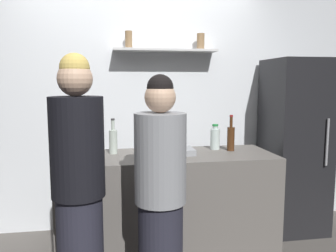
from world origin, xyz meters
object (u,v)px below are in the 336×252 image
Objects in this scene: refrigerator at (294,146)px; wine_bottle_green_glass at (160,147)px; person_grey_hoodie at (160,197)px; utensil_holder at (144,151)px; water_bottle_plastic at (215,138)px; wine_bottle_pale_glass at (113,141)px; wine_bottle_amber_glass at (231,138)px; wine_bottle_dark_glass at (93,146)px; person_blonde at (79,189)px; baking_pan at (174,151)px.

refrigerator is 1.57m from wine_bottle_green_glass.
person_grey_hoodie is (-1.55, -1.06, -0.10)m from refrigerator.
wine_bottle_green_glass is (0.11, -0.11, 0.06)m from utensil_holder.
water_bottle_plastic is (0.57, 0.35, -0.00)m from wine_bottle_green_glass.
person_grey_hoodie is (0.30, -0.84, -0.25)m from wine_bottle_pale_glass.
wine_bottle_amber_glass reaches higher than wine_bottle_green_glass.
refrigerator reaches higher than water_bottle_plastic.
wine_bottle_amber_glass is 0.15m from water_bottle_plastic.
person_grey_hoodie is (0.46, -0.51, -0.26)m from wine_bottle_dark_glass.
wine_bottle_amber_glass is 1.13m from person_grey_hoodie.
refrigerator is 0.84m from wine_bottle_amber_glass.
refrigerator is 2.32m from person_blonde.
refrigerator is at bearing -163.59° from person_blonde.
baking_pan is 0.45m from water_bottle_plastic.
person_blonde reaches higher than water_bottle_plastic.
baking_pan is 0.20× the size of person_blonde.
baking_pan is at bearing 16.19° from utensil_holder.
baking_pan is 1.03× the size of wine_bottle_amber_glass.
wine_bottle_amber_glass is 0.21× the size of person_grey_hoodie.
person_grey_hoodie is (-0.23, -0.72, -0.16)m from baking_pan.
refrigerator is 5.67× the size of wine_bottle_pale_glass.
person_grey_hoodie is at bearing -126.18° from water_bottle_plastic.
water_bottle_plastic is at bearing 2.73° from wine_bottle_pale_glass.
wine_bottle_amber_glass is (0.70, 0.26, 0.02)m from wine_bottle_green_glass.
water_bottle_plastic is at bearing 20.70° from baking_pan.
wine_bottle_green_glass is 1.26× the size of water_bottle_plastic.
person_blonde reaches higher than wine_bottle_pale_glass.
wine_bottle_amber_glass is at bearing 20.18° from person_grey_hoodie.
water_bottle_plastic is (0.94, 0.04, -0.01)m from wine_bottle_pale_glass.
wine_bottle_pale_glass reaches higher than utensil_holder.
person_blonde is (-0.23, -0.81, -0.17)m from wine_bottle_pale_glass.
person_grey_hoodie reaches higher than utensil_holder.
baking_pan is 0.98× the size of wine_bottle_dark_glass.
wine_bottle_dark_glass is at bearing -162.26° from utensil_holder.
person_grey_hoodie reaches higher than water_bottle_plastic.
utensil_holder is 0.62× the size of wine_bottle_dark_glass.
utensil_holder is at bearing 17.74° from wine_bottle_dark_glass.
person_blonde is (-1.29, -0.76, -0.18)m from wine_bottle_amber_glass.
person_grey_hoodie is at bearing -86.20° from utensil_holder.
water_bottle_plastic is 0.14× the size of person_blonde.
refrigerator is 1.36m from baking_pan.
wine_bottle_dark_glass is (-0.16, -0.32, 0.01)m from wine_bottle_pale_glass.
wine_bottle_green_glass is 0.96× the size of wine_bottle_pale_glass.
refrigerator is at bearing 14.03° from baking_pan.
utensil_holder is 0.13× the size of person_blonde.
wine_bottle_dark_glass is 1.06× the size of wine_bottle_amber_glass.
baking_pan is at bearing -172.68° from wine_bottle_amber_glass.
wine_bottle_amber_glass is at bearing 12.89° from wine_bottle_dark_glass.
person_blonde is (-0.48, -0.62, -0.11)m from utensil_holder.
water_bottle_plastic is at bearing -169.20° from refrigerator.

